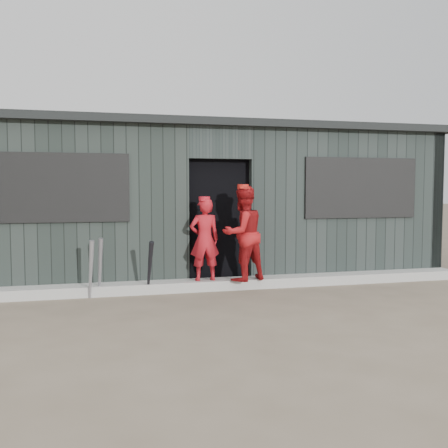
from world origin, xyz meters
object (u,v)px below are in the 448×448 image
object	(u,v)px
bat_right	(150,268)
player_grey_back	(219,247)
dugout	(202,202)
player_red_right	(243,234)
bat_mid	(100,267)
bat_left	(91,269)
player_red_left	(205,239)

from	to	relation	value
bat_right	player_grey_back	world-z (taller)	player_grey_back
player_grey_back	dugout	world-z (taller)	dugout
player_red_right	dugout	size ratio (longest dim) A/B	0.17
bat_right	player_grey_back	size ratio (longest dim) A/B	0.74
bat_mid	player_grey_back	size ratio (longest dim) A/B	0.75
bat_left	player_red_right	world-z (taller)	player_red_right
player_grey_back	dugout	size ratio (longest dim) A/B	0.14
player_red_left	dugout	world-z (taller)	dugout
player_red_left	player_grey_back	size ratio (longest dim) A/B	1.10
bat_left	player_grey_back	bearing A→B (deg)	24.17
player_red_left	player_red_right	size ratio (longest dim) A/B	0.87
bat_mid	player_red_right	world-z (taller)	player_red_right
player_red_right	player_grey_back	distance (m)	0.91
bat_mid	bat_right	size ratio (longest dim) A/B	1.01
player_grey_back	bat_mid	bearing A→B (deg)	25.80
player_red_left	bat_left	bearing A→B (deg)	7.06
bat_mid	dugout	xyz separation A→B (m)	(1.84, 1.83, 0.86)
player_grey_back	player_red_left	bearing A→B (deg)	63.52
bat_right	player_grey_back	xyz separation A→B (m)	(1.24, 0.91, 0.16)
bat_right	dugout	distance (m)	2.42
player_red_left	player_grey_back	xyz separation A→B (m)	(0.39, 0.69, -0.20)
bat_right	player_red_left	bearing A→B (deg)	14.52
bat_left	player_red_left	size ratio (longest dim) A/B	0.67
bat_mid	bat_right	bearing A→B (deg)	-8.75
bat_left	bat_mid	size ratio (longest dim) A/B	0.98
bat_right	player_red_right	bearing A→B (deg)	2.80
bat_right	player_red_right	xyz separation A→B (m)	(1.41, 0.07, 0.46)
dugout	bat_mid	bearing A→B (deg)	-135.20
bat_left	bat_mid	xyz separation A→B (m)	(0.12, 0.12, 0.01)
bat_left	player_red_left	xyz separation A→B (m)	(1.66, 0.23, 0.35)
bat_right	player_red_left	size ratio (longest dim) A/B	0.68
dugout	player_red_right	bearing A→B (deg)	-82.27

